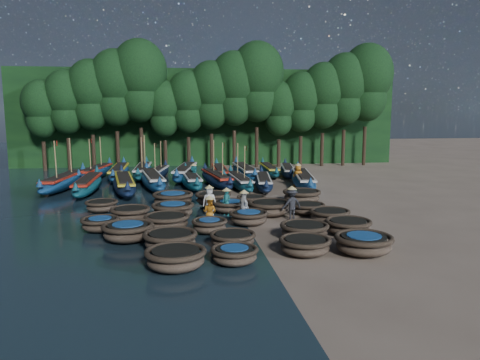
{
  "coord_description": "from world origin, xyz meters",
  "views": [
    {
      "loc": [
        -3.58,
        -26.86,
        5.99
      ],
      "look_at": [
        0.63,
        3.23,
        1.3
      ],
      "focal_mm": 35.0,
      "sensor_mm": 36.0,
      "label": 1
    }
  ],
  "objects": [
    {
      "name": "tree_7",
      "position": [
        0.1,
        20.0,
        7.32
      ],
      "size": [
        4.51,
        4.51,
        10.63
      ],
      "color": "black",
      "rests_on": "ground"
    },
    {
      "name": "fisherman_1",
      "position": [
        -0.76,
        -1.3,
        0.87
      ],
      "size": [
        0.64,
        0.63,
        1.69
      ],
      "rotation": [
        0.0,
        0.0,
        5.54
      ],
      "color": "#19676B",
      "rests_on": "ground"
    },
    {
      "name": "long_boat_12",
      "position": [
        -5.05,
        12.81,
        0.51
      ],
      "size": [
        2.53,
        7.41,
        3.19
      ],
      "rotation": [
        0.0,
        0.0,
        -0.17
      ],
      "color": "#0D1832",
      "rests_on": "ground"
    },
    {
      "name": "coracle_21",
      "position": [
        -3.76,
        1.63,
        0.49
      ],
      "size": [
        2.91,
        2.91,
        0.84
      ],
      "rotation": [
        0.0,
        0.0,
        -0.29
      ],
      "color": "brown",
      "rests_on": "ground"
    },
    {
      "name": "tree_6",
      "position": [
        -2.2,
        20.0,
        6.65
      ],
      "size": [
        4.09,
        4.09,
        9.65
      ],
      "color": "black",
      "rests_on": "ground"
    },
    {
      "name": "tree_4",
      "position": [
        -6.8,
        20.0,
        8.67
      ],
      "size": [
        5.34,
        5.34,
        12.58
      ],
      "color": "black",
      "rests_on": "ground"
    },
    {
      "name": "coracle_15",
      "position": [
        -5.98,
        -2.22,
        0.47
      ],
      "size": [
        2.12,
        2.12,
        0.82
      ],
      "rotation": [
        0.0,
        0.0,
        -0.01
      ],
      "color": "brown",
      "rests_on": "ground"
    },
    {
      "name": "tree_0",
      "position": [
        -16.0,
        20.0,
        5.97
      ],
      "size": [
        3.68,
        3.68,
        8.68
      ],
      "color": "black",
      "rests_on": "ground"
    },
    {
      "name": "coracle_12",
      "position": [
        -2.0,
        -4.96,
        0.4
      ],
      "size": [
        2.05,
        2.05,
        0.69
      ],
      "rotation": [
        0.0,
        0.0,
        -0.37
      ],
      "color": "brown",
      "rests_on": "ground"
    },
    {
      "name": "ground",
      "position": [
        0.0,
        0.0,
        0.0
      ],
      "size": [
        120.0,
        120.0,
        0.0
      ],
      "primitive_type": "plane",
      "color": "#7F6D5C",
      "rests_on": "ground"
    },
    {
      "name": "coracle_16",
      "position": [
        -3.75,
        -1.61,
        0.49
      ],
      "size": [
        2.85,
        2.85,
        0.85
      ],
      "rotation": [
        0.0,
        0.0,
        0.43
      ],
      "color": "brown",
      "rests_on": "ground"
    },
    {
      "name": "long_boat_9",
      "position": [
        -10.32,
        14.11,
        0.56
      ],
      "size": [
        2.76,
        8.15,
        3.51
      ],
      "rotation": [
        0.0,
        0.0,
        -0.17
      ],
      "color": "navy",
      "rests_on": "ground"
    },
    {
      "name": "tree_8",
      "position": [
        2.4,
        20.0,
        8.0
      ],
      "size": [
        4.92,
        4.92,
        11.6
      ],
      "color": "black",
      "rests_on": "ground"
    },
    {
      "name": "coracle_3",
      "position": [
        1.64,
        -8.85,
        0.41
      ],
      "size": [
        2.44,
        2.44,
        0.72
      ],
      "rotation": [
        0.0,
        0.0,
        -0.25
      ],
      "color": "brown",
      "rests_on": "ground"
    },
    {
      "name": "long_boat_13",
      "position": [
        -2.74,
        12.67,
        0.61
      ],
      "size": [
        3.09,
        8.99,
        1.6
      ],
      "rotation": [
        0.0,
        0.0,
        -0.17
      ],
      "color": "navy",
      "rests_on": "ground"
    },
    {
      "name": "coracle_11",
      "position": [
        -4.05,
        -4.02,
        0.44
      ],
      "size": [
        2.28,
        2.28,
        0.78
      ],
      "rotation": [
        0.0,
        0.0,
        0.02
      ],
      "color": "brown",
      "rests_on": "ground"
    },
    {
      "name": "coracle_19",
      "position": [
        3.84,
        -1.68,
        0.37
      ],
      "size": [
        2.09,
        2.09,
        0.65
      ],
      "rotation": [
        0.0,
        0.0,
        0.17
      ],
      "color": "brown",
      "rests_on": "ground"
    },
    {
      "name": "fisherman_0",
      "position": [
        -1.71,
        -0.97,
        0.87
      ],
      "size": [
        0.86,
        0.64,
        1.81
      ],
      "rotation": [
        0.0,
        0.0,
        0.17
      ],
      "color": "silver",
      "rests_on": "ground"
    },
    {
      "name": "coracle_8",
      "position": [
        2.24,
        -6.61,
        0.43
      ],
      "size": [
        2.27,
        2.27,
        0.75
      ],
      "rotation": [
        0.0,
        0.0,
        -0.05
      ],
      "color": "brown",
      "rests_on": "ground"
    },
    {
      "name": "tree_14",
      "position": [
        16.2,
        20.0,
        8.67
      ],
      "size": [
        5.34,
        5.34,
        12.58
      ],
      "color": "black",
      "rests_on": "ground"
    },
    {
      "name": "tree_12",
      "position": [
        11.6,
        20.0,
        7.32
      ],
      "size": [
        4.51,
        4.51,
        10.63
      ],
      "color": "black",
      "rests_on": "ground"
    },
    {
      "name": "long_boat_17",
      "position": [
        6.29,
        13.13,
        0.49
      ],
      "size": [
        2.4,
        7.18,
        1.28
      ],
      "rotation": [
        0.0,
        0.0,
        -0.16
      ],
      "color": "#0D1832",
      "rests_on": "ground"
    },
    {
      "name": "tree_3",
      "position": [
        -9.1,
        20.0,
        8.0
      ],
      "size": [
        4.92,
        4.92,
        11.6
      ],
      "color": "black",
      "rests_on": "ground"
    },
    {
      "name": "tree_11",
      "position": [
        9.3,
        20.0,
        6.65
      ],
      "size": [
        4.09,
        4.09,
        9.65
      ],
      "color": "black",
      "rests_on": "ground"
    },
    {
      "name": "fisherman_5",
      "position": [
        -2.16,
        9.32,
        0.85
      ],
      "size": [
        0.64,
        1.56,
        1.84
      ],
      "rotation": [
        0.0,
        0.0,
        4.82
      ],
      "color": "#19676B",
      "rests_on": "ground"
    },
    {
      "name": "long_boat_10",
      "position": [
        -8.32,
        13.57,
        0.58
      ],
      "size": [
        1.55,
        8.67,
        1.53
      ],
      "rotation": [
        0.0,
        0.0,
        0.0
      ],
      "color": "navy",
      "rests_on": "ground"
    },
    {
      "name": "long_boat_5",
      "position": [
        -0.43,
        8.91,
        0.55
      ],
      "size": [
        2.7,
        8.05,
        3.46
      ],
      "rotation": [
        0.0,
        0.0,
        0.16
      ],
      "color": "#0D1832",
      "rests_on": "ground"
    },
    {
      "name": "coracle_22",
      "position": [
        -1.29,
        1.42,
        0.47
      ],
      "size": [
        2.59,
        2.59,
        0.83
      ],
      "rotation": [
        0.0,
        0.0,
        -0.32
      ],
      "color": "brown",
      "rests_on": "ground"
    },
    {
      "name": "foliage_wall",
      "position": [
        0.0,
        23.5,
        5.0
      ],
      "size": [
        40.0,
        3.0,
        10.0
      ],
      "primitive_type": "cube",
      "color": "black",
      "rests_on": "ground"
    },
    {
      "name": "long_boat_2",
      "position": [
        -7.22,
        7.06,
        0.6
      ],
      "size": [
        2.85,
        8.81,
        1.57
      ],
      "rotation": [
        0.0,
        0.0,
        0.15
      ],
      "color": "#0D1832",
      "rests_on": "ground"
    },
    {
      "name": "long_boat_3",
      "position": [
        -5.31,
        8.84,
        0.6
      ],
      "size": [
        2.93,
        8.79,
        1.57
      ],
      "rotation": [
        0.0,
        0.0,
        0.16
      ],
      "color": "navy",
      "rests_on": "ground"
    },
    {
      "name": "fisherman_4",
      "position": [
        -0.01,
        -2.84,
        0.88
      ],
      "size": [
        0.68,
        1.03,
        1.82
      ],
      "rotation": [
        0.0,
        0.0,
        1.9
      ],
      "color": "silver",
      "rests_on": "ground"
    },
    {
      "name": "fisherman_6",
      "position": [
        5.6,
        7.11,
        0.95
      ],
      "size": [
        1.04,
        0.99,
        1.99
      ],
      "rotation": [
        0.0,
        0.0,
        2.47
      ],
      "color": "#B66C18",
      "rests_on": "ground"
    },
    {
      "name": "coracle_5",
      "position": [
        -5.76,
        -5.8,
        0.48
      ],
      "size": [
        2.45,
        2.45,
        0.83
      ],
      "rotation": [
        0.0,
        0.0,
        0.12
      ],
      "color": "brown",
      "rests_on": "ground"
    },
    {
      "name": "fisherman_3",
      "position": [
        2.56,
        -2.91,
        0.92
      ],
      "size": [
        1.27,
        0.92,
        1.97
      ],
      "rotation": [
        0.0,
        0.0,
        3.39
      ],
      "color": "black",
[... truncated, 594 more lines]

